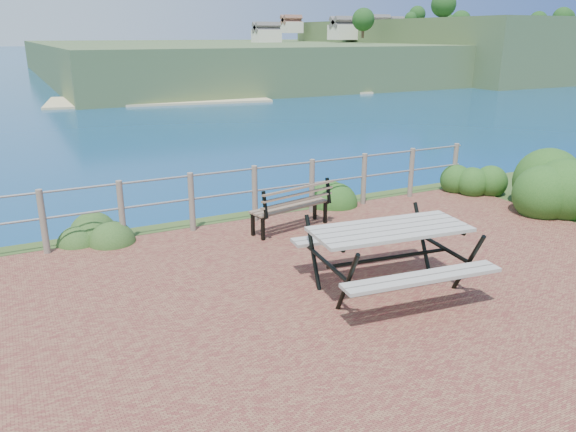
% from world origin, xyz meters
% --- Properties ---
extents(ground, '(10.00, 7.00, 0.12)m').
position_xyz_m(ground, '(0.00, 0.00, 0.00)').
color(ground, brown).
rests_on(ground, ground).
extents(ocean, '(1200.00, 1200.00, 0.00)m').
position_xyz_m(ocean, '(0.00, 200.00, 0.00)').
color(ocean, '#12576E').
rests_on(ocean, ground).
extents(safety_railing, '(9.40, 0.10, 1.00)m').
position_xyz_m(safety_railing, '(0.00, 3.35, 0.57)').
color(safety_railing, '#6B5B4C').
rests_on(safety_railing, ground).
extents(distant_bay, '(290.00, 232.36, 24.00)m').
position_xyz_m(distant_bay, '(173.07, 202.61, -1.52)').
color(distant_bay, '#3C572B').
rests_on(distant_bay, ground).
extents(picnic_table, '(2.09, 1.74, 0.85)m').
position_xyz_m(picnic_table, '(0.41, -0.01, 0.54)').
color(picnic_table, gray).
rests_on(picnic_table, ground).
extents(park_bench, '(1.52, 0.67, 0.83)m').
position_xyz_m(park_bench, '(0.35, 2.66, 0.55)').
color(park_bench, brown).
rests_on(park_bench, ground).
extents(shrub_right_front, '(1.36, 1.36, 1.93)m').
position_xyz_m(shrub_right_front, '(5.07, 1.54, 0.00)').
color(shrub_right_front, '#174415').
rests_on(shrub_right_front, ground).
extents(shrub_right_edge, '(0.97, 0.97, 1.40)m').
position_xyz_m(shrub_right_edge, '(4.84, 3.09, 0.00)').
color(shrub_right_edge, '#174415').
rests_on(shrub_right_edge, ground).
extents(shrub_lip_west, '(0.87, 0.87, 0.65)m').
position_xyz_m(shrub_lip_west, '(-2.72, 3.65, 0.00)').
color(shrub_lip_west, '#25481B').
rests_on(shrub_lip_west, ground).
extents(shrub_lip_east, '(0.87, 0.87, 0.65)m').
position_xyz_m(shrub_lip_east, '(1.78, 3.81, 0.00)').
color(shrub_lip_east, '#174415').
rests_on(shrub_lip_east, ground).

